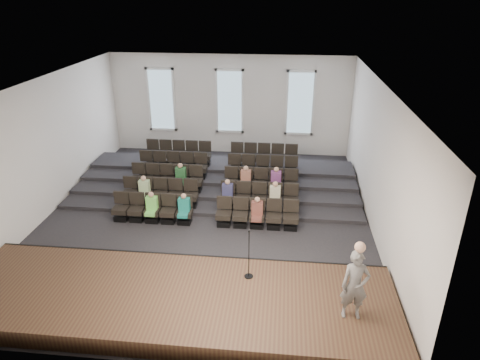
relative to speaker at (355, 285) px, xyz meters
name	(u,v)px	position (x,y,z in m)	size (l,w,h in m)	color
ground	(207,216)	(-4.59, 5.49, -1.42)	(14.00, 14.00, 0.00)	black
ceiling	(202,83)	(-4.59, 5.49, 3.59)	(12.00, 14.00, 0.02)	white
wall_back	(230,105)	(-4.59, 12.51, 1.08)	(12.00, 0.04, 5.00)	white
wall_front	(144,275)	(-4.59, -1.53, 1.08)	(12.00, 0.04, 5.00)	white
wall_left	(44,148)	(-10.61, 5.49, 1.08)	(0.04, 14.00, 5.00)	white
wall_right	(379,161)	(1.43, 5.49, 1.08)	(0.04, 14.00, 5.00)	white
stage	(174,300)	(-4.59, 0.39, -1.17)	(11.80, 3.60, 0.50)	#422F1C
stage_lip	(188,262)	(-4.59, 2.16, -1.17)	(11.80, 0.06, 0.52)	black
risers	(219,178)	(-4.59, 8.66, -1.22)	(11.80, 4.80, 0.60)	black
seating_rows	(213,183)	(-4.59, 7.03, -0.74)	(6.80, 4.70, 1.67)	black
windows	(230,101)	(-4.59, 12.45, 1.28)	(8.44, 0.10, 3.24)	white
audience	(216,192)	(-4.31, 5.95, -0.59)	(5.45, 2.64, 1.10)	#74DB57
speaker	(355,285)	(0.00, 0.00, 0.00)	(0.67, 0.44, 1.83)	#5F5D5A
mic_stand	(249,263)	(-2.65, 1.29, -0.47)	(0.25, 0.25, 1.51)	black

